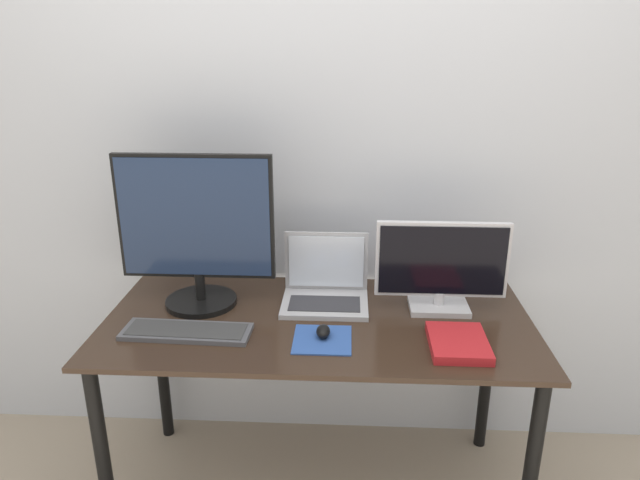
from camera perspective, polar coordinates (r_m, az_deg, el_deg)
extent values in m
cube|color=silver|center=(2.21, 0.37, 9.11)|extent=(7.00, 0.05, 2.50)
cube|color=#332319|center=(1.99, -0.22, -8.09)|extent=(1.47, 0.71, 0.02)
cylinder|color=black|center=(2.10, -20.87, -19.96)|extent=(0.05, 0.05, 0.72)
cylinder|color=black|center=(2.03, 20.28, -21.33)|extent=(0.05, 0.05, 0.72)
cylinder|color=black|center=(2.55, -15.58, -11.68)|extent=(0.05, 0.05, 0.72)
cylinder|color=black|center=(2.50, 16.37, -12.48)|extent=(0.05, 0.05, 0.72)
cylinder|color=black|center=(2.13, -11.78, -6.00)|extent=(0.26, 0.26, 0.02)
cylinder|color=black|center=(2.10, -11.89, -4.53)|extent=(0.04, 0.04, 0.10)
cube|color=black|center=(2.02, -12.36, 2.26)|extent=(0.55, 0.02, 0.44)
cube|color=#1E2D4C|center=(2.01, -12.46, 2.14)|extent=(0.52, 0.01, 0.42)
cube|color=silver|center=(2.09, 11.76, -6.53)|extent=(0.21, 0.15, 0.02)
cylinder|color=silver|center=(2.07, 11.83, -5.72)|extent=(0.04, 0.04, 0.05)
cube|color=silver|center=(2.02, 12.09, -1.91)|extent=(0.46, 0.02, 0.27)
cube|color=black|center=(2.01, 12.14, -2.05)|extent=(0.43, 0.01, 0.25)
cube|color=#ADADB2|center=(2.06, 0.48, -6.43)|extent=(0.31, 0.23, 0.02)
cube|color=#2D2D33|center=(2.04, 0.46, -6.38)|extent=(0.25, 0.13, 0.00)
cube|color=#ADADB2|center=(2.12, 0.63, -2.09)|extent=(0.31, 0.01, 0.22)
cube|color=silver|center=(2.11, 0.62, -2.19)|extent=(0.28, 0.00, 0.20)
cube|color=#4C4C51|center=(1.93, -13.18, -8.92)|extent=(0.42, 0.15, 0.02)
cube|color=#383838|center=(1.93, -13.20, -8.68)|extent=(0.39, 0.12, 0.00)
cube|color=#2D519E|center=(1.85, 0.24, -9.93)|extent=(0.19, 0.19, 0.00)
ellipsoid|color=black|center=(1.85, 0.32, -9.13)|extent=(0.04, 0.07, 0.04)
cube|color=red|center=(1.86, 13.65, -9.96)|extent=(0.18, 0.23, 0.03)
cube|color=white|center=(1.86, 13.65, -9.96)|extent=(0.18, 0.22, 0.02)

